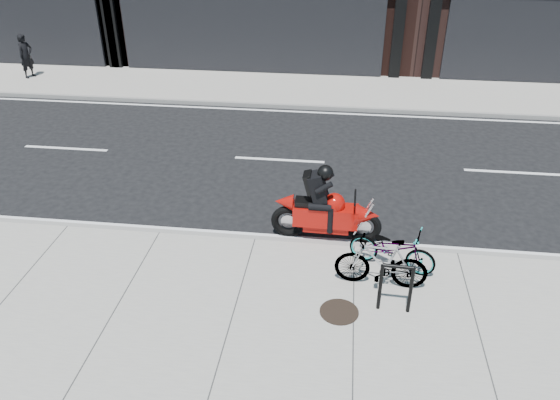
# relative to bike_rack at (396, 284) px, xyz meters

# --- Properties ---
(ground) EXTENTS (120.00, 120.00, 0.00)m
(ground) POSITION_rel_bike_rack_xyz_m (-2.66, 3.81, -0.68)
(ground) COLOR black
(ground) RESTS_ON ground
(sidewalk_near) EXTENTS (60.00, 6.00, 0.13)m
(sidewalk_near) POSITION_rel_bike_rack_xyz_m (-2.66, -1.19, -0.61)
(sidewalk_near) COLOR gray
(sidewalk_near) RESTS_ON ground
(sidewalk_far) EXTENTS (60.00, 3.50, 0.13)m
(sidewalk_far) POSITION_rel_bike_rack_xyz_m (-2.66, 11.56, -0.61)
(sidewalk_far) COLOR gray
(sidewalk_far) RESTS_ON ground
(bike_rack) EXTENTS (0.56, 0.08, 0.93)m
(bike_rack) POSITION_rel_bike_rack_xyz_m (0.00, 0.00, 0.00)
(bike_rack) COLOR black
(bike_rack) RESTS_ON sidewalk_near
(bicycle_front) EXTENTS (1.71, 1.03, 0.85)m
(bicycle_front) POSITION_rel_bike_rack_xyz_m (0.02, 1.21, -0.12)
(bicycle_front) COLOR gray
(bicycle_front) RESTS_ON sidewalk_near
(bicycle_rear) EXTENTS (1.65, 0.56, 0.98)m
(bicycle_rear) POSITION_rel_bike_rack_xyz_m (-0.21, 0.65, -0.06)
(bicycle_rear) COLOR gray
(bicycle_rear) RESTS_ON sidewalk_near
(motorcycle) EXTENTS (2.26, 0.52, 1.69)m
(motorcycle) POSITION_rel_bike_rack_xyz_m (-1.16, 2.21, 0.01)
(motorcycle) COLOR black
(motorcycle) RESTS_ON ground
(pedestrian) EXTENTS (0.56, 0.68, 1.59)m
(pedestrian) POSITION_rel_bike_rack_xyz_m (-12.80, 11.54, 0.25)
(pedestrian) COLOR black
(pedestrian) RESTS_ON sidewalk_far
(manhole_cover) EXTENTS (0.70, 0.70, 0.02)m
(manhole_cover) POSITION_rel_bike_rack_xyz_m (-0.89, -0.18, -0.54)
(manhole_cover) COLOR black
(manhole_cover) RESTS_ON sidewalk_near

